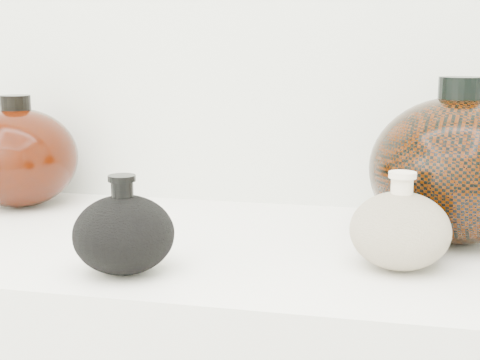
% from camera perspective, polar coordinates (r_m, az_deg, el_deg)
% --- Properties ---
extents(black_gourd_vase, '(0.15, 0.15, 0.12)m').
position_cam_1_polar(black_gourd_vase, '(0.84, -9.89, -4.52)').
color(black_gourd_vase, black).
rests_on(black_gourd_vase, display_counter).
extents(cream_gourd_vase, '(0.16, 0.16, 0.12)m').
position_cam_1_polar(cream_gourd_vase, '(0.86, 13.49, -4.15)').
color(cream_gourd_vase, beige).
rests_on(cream_gourd_vase, display_counter).
extents(left_round_pot, '(0.25, 0.25, 0.20)m').
position_cam_1_polar(left_round_pot, '(1.23, -18.35, 1.86)').
color(left_round_pot, black).
rests_on(left_round_pot, display_counter).
extents(right_round_pot, '(0.29, 0.29, 0.24)m').
position_cam_1_polar(right_round_pot, '(1.00, 17.96, 0.88)').
color(right_round_pot, black).
rests_on(right_round_pot, display_counter).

